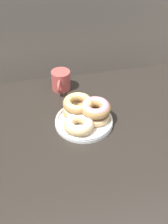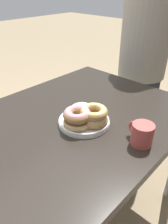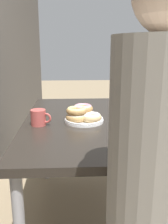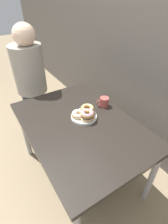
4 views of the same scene
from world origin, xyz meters
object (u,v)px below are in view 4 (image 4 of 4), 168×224
(dining_table, at_px, (80,129))
(coffee_mug, at_px, (104,102))
(person_figure, at_px, (31,82))
(donut_plate, at_px, (85,114))

(dining_table, relative_size, coffee_mug, 10.38)
(person_figure, bearing_deg, coffee_mug, 30.05)
(dining_table, bearing_deg, coffee_mug, 106.51)
(donut_plate, xyz_separation_m, coffee_mug, (-0.06, 0.25, 0.00))
(dining_table, distance_m, donut_plate, 0.14)
(coffee_mug, bearing_deg, person_figure, -149.95)
(dining_table, xyz_separation_m, donut_plate, (-0.04, 0.08, 0.11))
(dining_table, relative_size, donut_plate, 4.82)
(person_figure, bearing_deg, donut_plate, 13.47)
(person_figure, bearing_deg, dining_table, 7.83)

